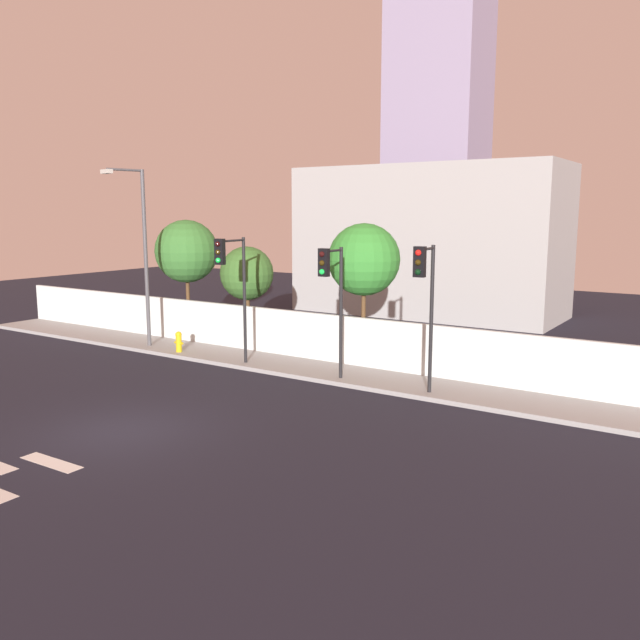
# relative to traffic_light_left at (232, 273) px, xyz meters

# --- Properties ---
(ground_plane) EXTENTS (80.00, 80.00, 0.00)m
(ground_plane) POSITION_rel_traffic_light_left_xyz_m (1.88, -6.70, -3.61)
(ground_plane) COLOR black
(sidewalk) EXTENTS (36.00, 2.40, 0.15)m
(sidewalk) POSITION_rel_traffic_light_left_xyz_m (1.88, 1.50, -3.53)
(sidewalk) COLOR gray
(sidewalk) RESTS_ON ground
(perimeter_wall) EXTENTS (36.00, 0.18, 1.80)m
(perimeter_wall) POSITION_rel_traffic_light_left_xyz_m (1.88, 2.79, -2.56)
(perimeter_wall) COLOR silver
(perimeter_wall) RESTS_ON sidewalk
(traffic_light_left) EXTENTS (0.49, 1.83, 4.71)m
(traffic_light_left) POSITION_rel_traffic_light_left_xyz_m (0.00, 0.00, 0.00)
(traffic_light_left) COLOR black
(traffic_light_left) RESTS_ON sidewalk
(traffic_light_center) EXTENTS (0.34, 1.33, 4.47)m
(traffic_light_center) POSITION_rel_traffic_light_left_xyz_m (4.09, 0.26, -0.19)
(traffic_light_center) COLOR black
(traffic_light_center) RESTS_ON sidewalk
(traffic_light_right) EXTENTS (0.35, 1.33, 4.63)m
(traffic_light_right) POSITION_rel_traffic_light_left_xyz_m (7.41, 0.26, -0.08)
(traffic_light_right) COLOR black
(traffic_light_right) RESTS_ON sidewalk
(street_lamp_curbside) EXTENTS (0.73, 1.77, 7.35)m
(street_lamp_curbside) POSITION_rel_traffic_light_left_xyz_m (-5.68, 0.84, 0.82)
(street_lamp_curbside) COLOR #4C4C51
(street_lamp_curbside) RESTS_ON sidewalk
(fire_hydrant) EXTENTS (0.44, 0.26, 0.84)m
(fire_hydrant) POSITION_rel_traffic_light_left_xyz_m (-3.62, 0.80, -3.01)
(fire_hydrant) COLOR gold
(fire_hydrant) RESTS_ON sidewalk
(roadside_tree_leftmost) EXTENTS (2.90, 2.90, 5.44)m
(roadside_tree_leftmost) POSITION_rel_traffic_light_left_xyz_m (-6.29, 4.08, 0.37)
(roadside_tree_leftmost) COLOR brown
(roadside_tree_leftmost) RESTS_ON ground
(roadside_tree_midleft) EXTENTS (2.33, 2.33, 4.32)m
(roadside_tree_midleft) POSITION_rel_traffic_light_left_xyz_m (-2.70, 4.08, -0.47)
(roadside_tree_midleft) COLOR brown
(roadside_tree_midleft) RESTS_ON ground
(roadside_tree_midright) EXTENTS (2.78, 2.78, 5.36)m
(roadside_tree_midright) POSITION_rel_traffic_light_left_xyz_m (3.13, 4.08, 0.36)
(roadside_tree_midright) COLOR brown
(roadside_tree_midright) RESTS_ON ground
(low_building_distant) EXTENTS (14.82, 6.00, 8.34)m
(low_building_distant) POSITION_rel_traffic_light_left_xyz_m (0.10, 16.79, 0.56)
(low_building_distant) COLOR #A3A3A3
(low_building_distant) RESTS_ON ground
(tower_on_skyline) EXTENTS (6.82, 5.00, 31.13)m
(tower_on_skyline) POSITION_rel_traffic_light_left_xyz_m (-4.81, 28.79, 11.96)
(tower_on_skyline) COLOR gray
(tower_on_skyline) RESTS_ON ground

